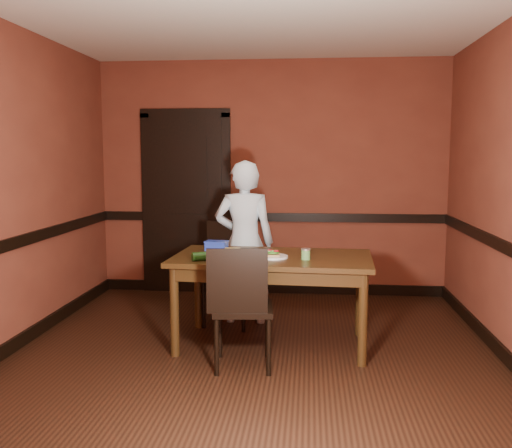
% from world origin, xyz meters
% --- Properties ---
extents(floor, '(4.00, 4.50, 0.01)m').
position_xyz_m(floor, '(0.00, 0.00, 0.00)').
color(floor, black).
rests_on(floor, ground).
extents(ceiling, '(4.00, 4.50, 0.01)m').
position_xyz_m(ceiling, '(0.00, 0.00, 2.70)').
color(ceiling, beige).
rests_on(ceiling, ground).
extents(wall_back, '(4.00, 0.02, 2.70)m').
position_xyz_m(wall_back, '(0.00, 2.25, 1.35)').
color(wall_back, brown).
rests_on(wall_back, ground).
extents(wall_front, '(4.00, 0.02, 2.70)m').
position_xyz_m(wall_front, '(0.00, -2.25, 1.35)').
color(wall_front, brown).
rests_on(wall_front, ground).
extents(wall_left, '(0.02, 4.50, 2.70)m').
position_xyz_m(wall_left, '(-2.00, 0.00, 1.35)').
color(wall_left, brown).
rests_on(wall_left, ground).
extents(dado_back, '(4.00, 0.03, 0.10)m').
position_xyz_m(dado_back, '(0.00, 2.23, 0.90)').
color(dado_back, black).
rests_on(dado_back, ground).
extents(dado_left, '(0.03, 4.50, 0.10)m').
position_xyz_m(dado_left, '(-1.99, 0.00, 0.90)').
color(dado_left, black).
rests_on(dado_left, ground).
extents(baseboard_back, '(4.00, 0.03, 0.12)m').
position_xyz_m(baseboard_back, '(0.00, 2.23, 0.06)').
color(baseboard_back, black).
rests_on(baseboard_back, ground).
extents(baseboard_left, '(0.03, 4.50, 0.12)m').
position_xyz_m(baseboard_left, '(-1.99, 0.00, 0.06)').
color(baseboard_left, black).
rests_on(baseboard_left, ground).
extents(baseboard_right, '(0.03, 4.50, 0.12)m').
position_xyz_m(baseboard_right, '(1.99, 0.00, 0.06)').
color(baseboard_right, black).
rests_on(baseboard_right, ground).
extents(door, '(1.05, 0.07, 2.20)m').
position_xyz_m(door, '(-1.00, 2.22, 1.09)').
color(door, black).
rests_on(door, ground).
extents(dining_table, '(1.70, 1.02, 0.78)m').
position_xyz_m(dining_table, '(0.14, 0.39, 0.39)').
color(dining_table, black).
rests_on(dining_table, floor).
extents(chair_far, '(0.54, 0.54, 0.97)m').
position_xyz_m(chair_far, '(-0.30, 0.95, 0.49)').
color(chair_far, black).
rests_on(chair_far, floor).
extents(chair_near, '(0.49, 0.49, 0.95)m').
position_xyz_m(chair_near, '(-0.05, -0.13, 0.48)').
color(chair_near, black).
rests_on(chair_near, floor).
extents(person, '(0.58, 0.39, 1.57)m').
position_xyz_m(person, '(-0.18, 1.05, 0.79)').
color(person, silver).
rests_on(person, floor).
extents(sandwich_plate, '(0.25, 0.25, 0.06)m').
position_xyz_m(sandwich_plate, '(0.14, 0.30, 0.79)').
color(sandwich_plate, silver).
rests_on(sandwich_plate, dining_table).
extents(sauce_jar, '(0.08, 0.08, 0.09)m').
position_xyz_m(sauce_jar, '(0.42, 0.24, 0.82)').
color(sauce_jar, '#5B9248').
rests_on(sauce_jar, dining_table).
extents(cheese_saucer, '(0.17, 0.17, 0.05)m').
position_xyz_m(cheese_saucer, '(-0.21, 0.41, 0.80)').
color(cheese_saucer, silver).
rests_on(cheese_saucer, dining_table).
extents(food_tub, '(0.21, 0.16, 0.08)m').
position_xyz_m(food_tub, '(-0.38, 0.63, 0.82)').
color(food_tub, '#243CB9').
rests_on(food_tub, dining_table).
extents(wrapped_veg, '(0.26, 0.18, 0.07)m').
position_xyz_m(wrapped_veg, '(-0.37, 0.14, 0.81)').
color(wrapped_veg, '#133C10').
rests_on(wrapped_veg, dining_table).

